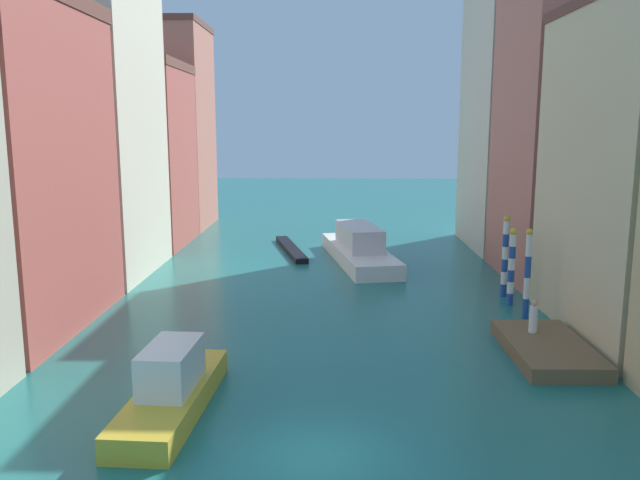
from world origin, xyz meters
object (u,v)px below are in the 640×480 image
at_px(mooring_pole_0, 528,274).
at_px(mooring_pole_1, 512,266).
at_px(gondola_black, 291,249).
at_px(person_on_dock, 533,318).
at_px(waterfront_dock, 547,349).
at_px(mooring_pole_2, 505,255).
at_px(vaporetto_white, 359,248).
at_px(motorboat_0, 172,388).

height_order(mooring_pole_0, mooring_pole_1, mooring_pole_0).
bearing_deg(gondola_black, person_on_dock, -60.71).
xyz_separation_m(waterfront_dock, mooring_pole_2, (0.68, 9.59, 2.07)).
distance_m(waterfront_dock, gondola_black, 25.76).
height_order(waterfront_dock, mooring_pole_2, mooring_pole_2).
bearing_deg(vaporetto_white, waterfront_dock, -69.34).
distance_m(vaporetto_white, motorboat_0, 25.57).
bearing_deg(vaporetto_white, person_on_dock, -68.67).
height_order(mooring_pole_0, mooring_pole_2, mooring_pole_2).
height_order(gondola_black, motorboat_0, motorboat_0).
relative_size(mooring_pole_0, motorboat_0, 0.60).
xyz_separation_m(mooring_pole_1, gondola_black, (-12.81, 14.86, -1.97)).
distance_m(mooring_pole_1, mooring_pole_2, 1.80).
xyz_separation_m(person_on_dock, motorboat_0, (-14.25, -6.82, -0.46)).
relative_size(mooring_pole_1, vaporetto_white, 0.32).
bearing_deg(mooring_pole_0, vaporetto_white, 119.32).
relative_size(mooring_pole_0, mooring_pole_1, 1.09).
relative_size(person_on_dock, motorboat_0, 0.19).
bearing_deg(person_on_dock, vaporetto_white, 111.33).
xyz_separation_m(vaporetto_white, motorboat_0, (-7.35, -24.49, -0.16)).
height_order(mooring_pole_2, vaporetto_white, mooring_pole_2).
xyz_separation_m(person_on_dock, mooring_pole_1, (0.80, 6.54, 0.88)).
height_order(mooring_pole_1, vaporetto_white, mooring_pole_1).
bearing_deg(person_on_dock, motorboat_0, -154.42).
height_order(mooring_pole_0, motorboat_0, mooring_pole_0).
xyz_separation_m(mooring_pole_0, mooring_pole_1, (-0.04, 2.67, -0.19)).
height_order(waterfront_dock, person_on_dock, person_on_dock).
relative_size(mooring_pole_0, mooring_pole_2, 0.99).
bearing_deg(motorboat_0, waterfront_dock, 20.99).
distance_m(mooring_pole_1, vaporetto_white, 13.59).
bearing_deg(mooring_pole_2, waterfront_dock, -94.04).
height_order(mooring_pole_2, motorboat_0, mooring_pole_2).
height_order(mooring_pole_0, vaporetto_white, mooring_pole_0).
height_order(person_on_dock, motorboat_0, motorboat_0).
distance_m(waterfront_dock, mooring_pole_2, 9.83).
relative_size(mooring_pole_0, gondola_black, 0.48).
bearing_deg(mooring_pole_0, motorboat_0, -144.67).
bearing_deg(mooring_pole_2, gondola_black, 134.64).
xyz_separation_m(mooring_pole_1, motorboat_0, (-15.05, -13.36, -1.35)).
bearing_deg(gondola_black, vaporetto_white, -36.18).
bearing_deg(vaporetto_white, mooring_pole_2, -50.10).
distance_m(person_on_dock, mooring_pole_0, 4.11).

